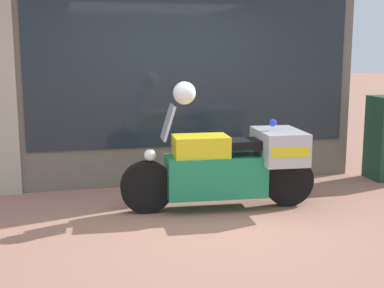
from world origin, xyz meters
TOP-DOWN VIEW (x-y plane):
  - ground_plane at (0.00, 0.00)m, footprint 60.00×60.00m
  - shop_building at (-0.35, 2.00)m, footprint 5.45×0.55m
  - window_display at (0.30, 2.03)m, footprint 4.24×0.30m
  - paramedic_motorcycle at (0.53, 0.53)m, footprint 2.32×0.82m
  - white_helmet at (-0.06, 0.57)m, footprint 0.26×0.26m

SIDE VIEW (x-z plane):
  - ground_plane at x=0.00m, z-range 0.00..0.00m
  - window_display at x=0.30m, z-range -0.54..1.50m
  - paramedic_motorcycle at x=0.53m, z-range -0.08..1.17m
  - white_helmet at x=-0.06m, z-range 1.25..1.51m
  - shop_building at x=-0.35m, z-range 0.01..3.68m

